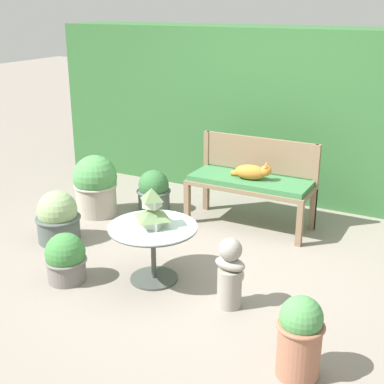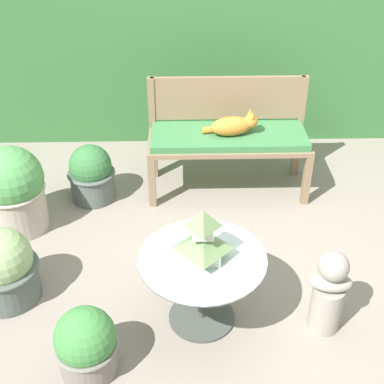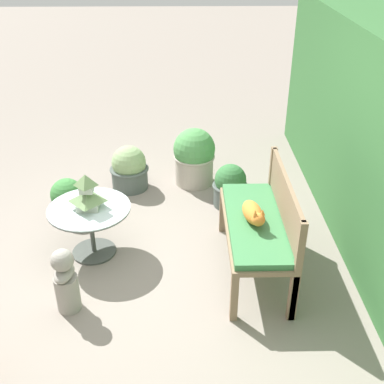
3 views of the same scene
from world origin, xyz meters
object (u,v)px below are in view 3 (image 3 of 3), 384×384
at_px(garden_bust, 66,281).
at_px(potted_plant_hedge_corner, 129,169).
at_px(patio_table, 90,217).
at_px(potted_plant_path_edge, 194,157).
at_px(garden_bench, 255,226).
at_px(potted_plant_patio_mid, 230,186).
at_px(pagoda_birdhouse, 87,194).
at_px(potted_plant_table_far, 68,199).
at_px(cat, 254,213).

bearing_deg(garden_bust, potted_plant_hedge_corner, 177.93).
relative_size(patio_table, potted_plant_path_edge, 1.10).
distance_m(garden_bench, potted_plant_patio_mid, 1.19).
bearing_deg(potted_plant_hedge_corner, pagoda_birdhouse, -10.27).
relative_size(garden_bench, potted_plant_path_edge, 1.91).
bearing_deg(potted_plant_patio_mid, pagoda_birdhouse, -58.12).
distance_m(potted_plant_patio_mid, potted_plant_hedge_corner, 1.25).
xyz_separation_m(garden_bench, potted_plant_path_edge, (-1.70, -0.50, -0.13)).
xyz_separation_m(potted_plant_table_far, potted_plant_hedge_corner, (-0.62, 0.61, 0.04)).
relative_size(cat, potted_plant_table_far, 1.03).
height_order(garden_bench, pagoda_birdhouse, pagoda_birdhouse).
distance_m(potted_plant_table_far, potted_plant_patio_mid, 1.79).
bearing_deg(potted_plant_patio_mid, patio_table, -58.12).
xyz_separation_m(potted_plant_path_edge, potted_plant_hedge_corner, (0.12, -0.78, -0.10)).
relative_size(garden_bust, potted_plant_table_far, 1.34).
distance_m(potted_plant_path_edge, potted_plant_hedge_corner, 0.79).
bearing_deg(potted_plant_path_edge, garden_bench, 16.51).
relative_size(garden_bench, potted_plant_patio_mid, 2.69).
xyz_separation_m(potted_plant_table_far, potted_plant_path_edge, (-0.74, 1.39, 0.14)).
bearing_deg(potted_plant_hedge_corner, garden_bust, -8.77).
bearing_deg(potted_plant_table_far, potted_plant_path_edge, 118.01).
bearing_deg(potted_plant_path_edge, patio_table, -35.66).
height_order(pagoda_birdhouse, garden_bust, pagoda_birdhouse).
relative_size(garden_bench, garden_bust, 2.25).
bearing_deg(garden_bust, garden_bench, 113.70).
relative_size(potted_plant_patio_mid, potted_plant_path_edge, 0.71).
bearing_deg(cat, potted_plant_patio_mid, 174.62).
height_order(cat, potted_plant_patio_mid, cat).
xyz_separation_m(pagoda_birdhouse, potted_plant_path_edge, (-1.42, 1.02, -0.31)).
relative_size(potted_plant_table_far, potted_plant_hedge_corner, 0.82).
bearing_deg(potted_plant_table_far, cat, 62.02).
height_order(potted_plant_table_far, potted_plant_path_edge, potted_plant_path_edge).
relative_size(pagoda_birdhouse, potted_plant_path_edge, 0.49).
height_order(potted_plant_table_far, potted_plant_hedge_corner, potted_plant_hedge_corner).
distance_m(patio_table, potted_plant_hedge_corner, 1.33).
distance_m(pagoda_birdhouse, potted_plant_table_far, 0.90).
relative_size(potted_plant_path_edge, potted_plant_hedge_corner, 1.30).
relative_size(potted_plant_table_far, potted_plant_path_edge, 0.63).
distance_m(patio_table, potted_plant_table_far, 0.80).
distance_m(garden_bench, potted_plant_path_edge, 1.77).
distance_m(garden_bust, potted_plant_patio_mid, 2.22).
bearing_deg(potted_plant_table_far, garden_bench, 63.20).
relative_size(cat, garden_bust, 0.77).
relative_size(patio_table, potted_plant_hedge_corner, 1.44).
xyz_separation_m(cat, pagoda_birdhouse, (-0.32, -1.49, 0.03)).
relative_size(patio_table, potted_plant_patio_mid, 1.55).
bearing_deg(potted_plant_table_far, pagoda_birdhouse, 29.11).
bearing_deg(patio_table, potted_plant_table_far, -150.89).
bearing_deg(patio_table, garden_bust, -6.22).
height_order(patio_table, potted_plant_path_edge, potted_plant_path_edge).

